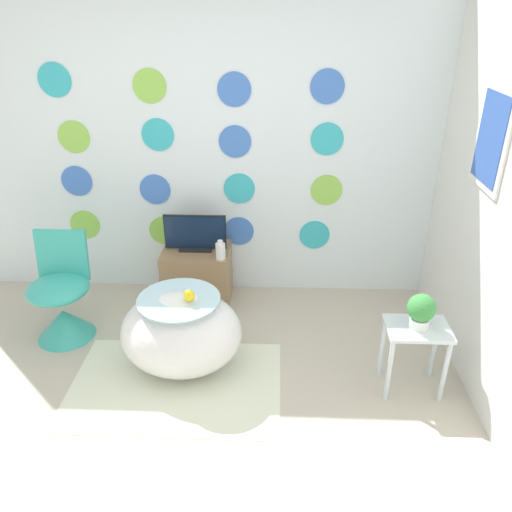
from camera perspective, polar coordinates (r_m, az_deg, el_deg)
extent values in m
plane|color=#BCB29E|center=(3.01, -11.34, -22.36)|extent=(12.00, 12.00, 0.00)
cube|color=white|center=(4.02, -6.83, 12.99)|extent=(4.79, 0.04, 2.60)
cylinder|color=#8CCC4C|center=(4.48, -18.95, 3.42)|extent=(0.25, 0.01, 0.25)
cylinder|color=#8CCC4C|center=(4.30, -10.47, 2.89)|extent=(0.25, 0.01, 0.25)
cylinder|color=#3F72CC|center=(4.21, -1.98, 2.86)|extent=(0.25, 0.01, 0.25)
cylinder|color=#33B2BF|center=(4.22, 6.70, 2.40)|extent=(0.25, 0.01, 0.25)
cylinder|color=#3F72CC|center=(4.35, -19.81, 8.06)|extent=(0.25, 0.01, 0.25)
cylinder|color=#3F72CC|center=(4.18, -11.46, 7.46)|extent=(0.25, 0.01, 0.25)
cylinder|color=#33B2BF|center=(4.07, -1.92, 7.71)|extent=(0.25, 0.01, 0.25)
cylinder|color=#8CCC4C|center=(4.08, 8.06, 7.46)|extent=(0.25, 0.01, 0.25)
cylinder|color=#8CCC4C|center=(4.25, -20.11, 12.66)|extent=(0.25, 0.01, 0.25)
cylinder|color=#33B2BF|center=(4.04, -11.16, 13.43)|extent=(0.25, 0.01, 0.25)
cylinder|color=#3F72CC|center=(3.96, -2.42, 12.92)|extent=(0.25, 0.01, 0.25)
cylinder|color=#33B2BF|center=(3.96, 8.13, 13.08)|extent=(0.25, 0.01, 0.25)
cylinder|color=#33B2BF|center=(4.20, -22.05, 18.15)|extent=(0.25, 0.01, 0.25)
cylinder|color=#8CCC4C|center=(3.98, -12.08, 18.47)|extent=(0.25, 0.01, 0.25)
cylinder|color=#3F72CC|center=(3.88, -2.51, 18.47)|extent=(0.25, 0.01, 0.25)
cylinder|color=#3F72CC|center=(3.88, 8.16, 18.62)|extent=(0.25, 0.01, 0.25)
cube|color=silver|center=(3.28, 25.59, 7.31)|extent=(0.04, 2.94, 2.60)
cube|color=white|center=(3.29, 25.37, 12.01)|extent=(0.02, 0.44, 0.60)
cube|color=#3359B2|center=(3.29, 25.21, 12.03)|extent=(0.01, 0.36, 0.52)
cube|color=silver|center=(3.45, -9.14, -14.24)|extent=(1.38, 0.92, 0.01)
ellipsoid|color=white|center=(3.41, -8.52, -8.69)|extent=(0.81, 0.66, 0.57)
cylinder|color=#B2DBEA|center=(3.27, -8.83, -4.90)|extent=(0.54, 0.54, 0.01)
sphere|color=yellow|center=(3.18, -7.64, -4.53)|extent=(0.07, 0.07, 0.07)
sphere|color=yellow|center=(3.16, -7.71, -4.23)|extent=(0.04, 0.04, 0.04)
cone|color=orange|center=(3.14, -7.76, -4.42)|extent=(0.02, 0.02, 0.02)
cone|color=#38B2A3|center=(4.04, -20.99, -7.17)|extent=(0.42, 0.42, 0.23)
ellipsoid|color=#38B2A3|center=(3.89, -21.70, -3.52)|extent=(0.45, 0.45, 0.16)
cube|color=#38B2A3|center=(3.94, -21.28, 0.13)|extent=(0.38, 0.09, 0.39)
cube|color=#8E704C|center=(4.17, -6.68, -2.22)|extent=(0.54, 0.43, 0.48)
cube|color=white|center=(3.94, -7.19, -2.60)|extent=(0.46, 0.01, 0.13)
cube|color=black|center=(4.05, -6.87, 0.88)|extent=(0.26, 0.12, 0.02)
cube|color=black|center=(3.99, -6.97, 2.76)|extent=(0.50, 0.01, 0.29)
cube|color=#0F1E38|center=(3.99, -6.99, 2.70)|extent=(0.48, 0.01, 0.27)
cylinder|color=white|center=(3.86, -4.08, 0.55)|extent=(0.08, 0.08, 0.13)
cylinder|color=white|center=(3.83, -4.12, 1.60)|extent=(0.04, 0.04, 0.03)
cube|color=silver|center=(3.27, 18.01, -7.88)|extent=(0.39, 0.29, 0.02)
cylinder|color=silver|center=(3.28, 14.98, -12.51)|extent=(0.03, 0.03, 0.45)
cylinder|color=silver|center=(3.37, 20.76, -12.28)|extent=(0.03, 0.03, 0.45)
cylinder|color=silver|center=(3.46, 14.23, -10.05)|extent=(0.03, 0.03, 0.45)
cylinder|color=silver|center=(3.54, 19.69, -9.90)|extent=(0.03, 0.03, 0.45)
cylinder|color=white|center=(3.25, 18.12, -7.23)|extent=(0.12, 0.12, 0.07)
sphere|color=#3D8E42|center=(3.19, 18.39, -5.64)|extent=(0.17, 0.17, 0.17)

